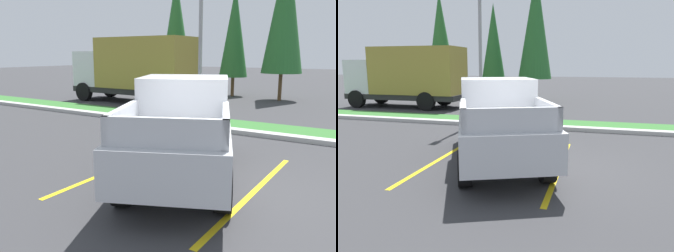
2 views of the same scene
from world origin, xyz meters
TOP-DOWN VIEW (x-y plane):
  - ground_plane at (0.00, 0.00)m, footprint 120.00×120.00m
  - parking_line_near at (-2.38, 0.39)m, footprint 0.12×4.80m
  - parking_line_far at (0.72, 0.39)m, footprint 0.12×4.80m
  - curb_strip at (0.00, 5.00)m, footprint 56.00×0.40m
  - grass_median at (0.00, 6.10)m, footprint 56.00×1.80m
  - pickup_truck_main at (-0.85, 0.43)m, footprint 3.82×5.53m
  - cargo_truck_distant at (-9.01, 9.41)m, footprint 6.82×2.54m
  - street_light at (-3.31, 5.74)m, footprint 0.24×1.49m
  - cypress_tree_leftmost at (-9.30, 14.10)m, footprint 1.92×1.92m
  - cypress_tree_left_inner at (-5.63, 14.78)m, footprint 1.70×1.70m
  - cypress_tree_center at (-2.58, 14.19)m, footprint 2.19×2.19m

SIDE VIEW (x-z plane):
  - ground_plane at x=0.00m, z-range 0.00..0.00m
  - parking_line_near at x=-2.38m, z-range 0.00..0.01m
  - parking_line_far at x=0.72m, z-range 0.00..0.01m
  - grass_median at x=0.00m, z-range 0.00..0.06m
  - curb_strip at x=0.00m, z-range 0.00..0.15m
  - pickup_truck_main at x=-0.85m, z-range -0.01..2.09m
  - cargo_truck_distant at x=-9.01m, z-range 0.15..3.55m
  - street_light at x=-3.31m, z-range 0.54..7.07m
  - cypress_tree_left_inner at x=-5.63m, z-range 0.58..7.13m
  - cypress_tree_leftmost at x=-9.30m, z-range 0.66..8.06m
  - cypress_tree_center at x=-2.58m, z-range 0.75..9.16m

